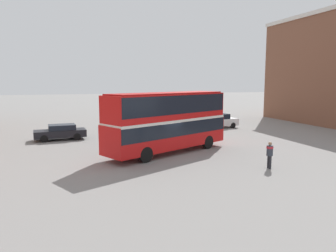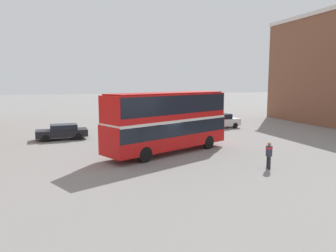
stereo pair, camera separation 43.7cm
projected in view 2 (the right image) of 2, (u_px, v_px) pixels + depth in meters
ground_plane at (166, 155)px, 24.56m from camera, size 240.00×240.00×0.00m
double_decker_bus at (168, 118)px, 25.02m from camera, size 10.77×7.06×4.65m
pedestrian_foreground at (269, 153)px, 20.58m from camera, size 0.49×0.49×1.71m
parked_car_kerb_near at (62, 132)px, 31.06m from camera, size 4.79×2.22×1.44m
parked_car_kerb_far at (125, 119)px, 40.82m from camera, size 4.09×2.04×1.53m
parked_car_side_street at (222, 121)px, 38.60m from camera, size 4.30×2.13×1.68m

